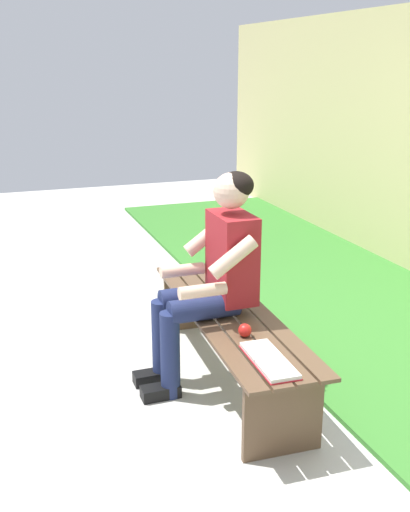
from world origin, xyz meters
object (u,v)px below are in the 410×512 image
bench_near (229,327)px  apple (245,330)px  book_open (269,361)px  person_seated (212,272)px

bench_near → apple: bearing=171.3°
bench_near → book_open: book_open is taller
bench_near → apple: apple is taller
bench_near → apple: 0.37m
bench_near → person_seated: (0.02, 0.10, 0.34)m
bench_near → book_open: 0.66m
apple → person_seated: bearing=7.3°
book_open → person_seated: bearing=6.0°
person_seated → book_open: size_ratio=2.97×
person_seated → apple: bearing=-172.7°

